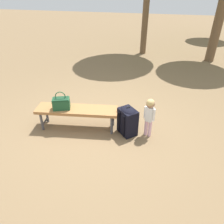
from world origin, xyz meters
TOP-DOWN VIEW (x-y plane):
  - ground_plane at (0.00, 0.00)m, footprint 40.00×40.00m
  - park_bench at (-0.39, -0.10)m, footprint 1.64×0.65m
  - handbag at (-0.67, -0.18)m, footprint 0.36×0.28m
  - child_standing at (1.01, -0.00)m, footprint 0.21×0.16m
  - backpack_large at (0.61, -0.03)m, footprint 0.44×0.44m

SIDE VIEW (x-z plane):
  - ground_plane at x=0.00m, z-range 0.00..0.00m
  - backpack_large at x=0.61m, z-range 0.00..0.61m
  - park_bench at x=-0.39m, z-range 0.17..0.62m
  - child_standing at x=1.01m, z-range 0.13..0.92m
  - handbag at x=-0.67m, z-range 0.39..0.76m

